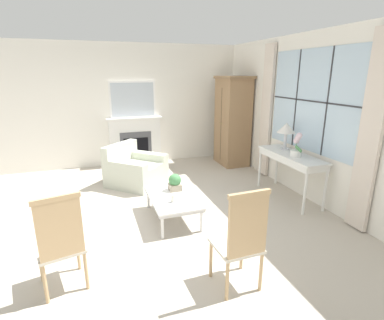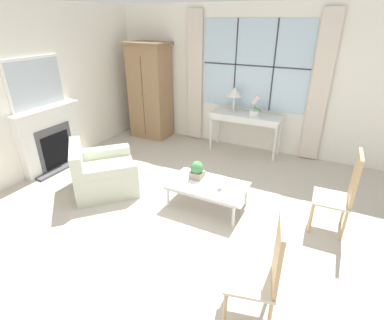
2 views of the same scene
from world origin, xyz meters
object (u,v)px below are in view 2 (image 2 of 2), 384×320
(side_chair_wooden, at_px, (343,190))
(potted_plant_small, at_px, (197,170))
(console_table, at_px, (246,118))
(potted_orchid, at_px, (255,107))
(fireplace, at_px, (50,134))
(table_lamp, at_px, (234,93))
(accent_chair_wooden, at_px, (264,268))
(pillar_candle, at_px, (220,186))
(coffee_table, at_px, (207,186))
(armoire, at_px, (150,91))
(armchair_upholstered, at_px, (103,174))

(side_chair_wooden, distance_m, potted_plant_small, 1.95)
(console_table, bearing_deg, potted_orchid, -14.43)
(fireplace, bearing_deg, table_lamp, 41.61)
(table_lamp, bearing_deg, potted_plant_small, -84.24)
(fireplace, distance_m, potted_plant_small, 2.84)
(potted_orchid, relative_size, side_chair_wooden, 0.37)
(side_chair_wooden, bearing_deg, accent_chair_wooden, -108.13)
(fireplace, bearing_deg, pillar_candle, 0.89)
(potted_orchid, bearing_deg, potted_plant_small, -97.11)
(potted_orchid, height_order, coffee_table, potted_orchid)
(potted_orchid, bearing_deg, armoire, -179.92)
(fireplace, relative_size, pillar_candle, 15.85)
(coffee_table, bearing_deg, fireplace, -178.17)
(accent_chair_wooden, distance_m, coffee_table, 1.87)
(armoire, height_order, pillar_candle, armoire)
(potted_plant_small, height_order, pillar_candle, potted_plant_small)
(console_table, bearing_deg, coffee_table, -86.14)
(side_chair_wooden, bearing_deg, potted_orchid, 132.07)
(side_chair_wooden, bearing_deg, table_lamp, 137.42)
(console_table, relative_size, pillar_candle, 11.35)
(armchair_upholstered, bearing_deg, potted_plant_small, 15.69)
(console_table, height_order, potted_orchid, potted_orchid)
(armoire, xyz_separation_m, accent_chair_wooden, (3.54, -3.55, -0.45))
(potted_plant_small, bearing_deg, accent_chair_wooden, -47.82)
(side_chair_wooden, xyz_separation_m, potted_plant_small, (-1.95, -0.14, -0.11))
(armoire, height_order, accent_chair_wooden, armoire)
(armoire, relative_size, side_chair_wooden, 1.85)
(armoire, bearing_deg, pillar_candle, -39.99)
(potted_plant_small, bearing_deg, armoire, 136.76)
(potted_orchid, bearing_deg, fireplace, -144.29)
(armoire, bearing_deg, table_lamp, 3.33)
(potted_orchid, height_order, armchair_upholstered, potted_orchid)
(table_lamp, distance_m, accent_chair_wooden, 4.05)
(fireplace, distance_m, coffee_table, 3.07)
(side_chair_wooden, xyz_separation_m, accent_chair_wooden, (-0.55, -1.68, -0.02))
(fireplace, distance_m, console_table, 3.68)
(potted_orchid, relative_size, potted_plant_small, 1.55)
(pillar_candle, bearing_deg, accent_chair_wooden, -55.40)
(armoire, bearing_deg, potted_plant_small, -43.24)
(side_chair_wooden, bearing_deg, console_table, 134.25)
(pillar_candle, bearing_deg, fireplace, -179.11)
(coffee_table, bearing_deg, console_table, 93.86)
(armoire, bearing_deg, fireplace, -107.31)
(console_table, distance_m, accent_chair_wooden, 3.84)
(fireplace, bearing_deg, potted_plant_small, 4.01)
(coffee_table, distance_m, pillar_candle, 0.24)
(armchair_upholstered, xyz_separation_m, potted_plant_small, (1.47, 0.41, 0.23))
(armchair_upholstered, bearing_deg, armoire, 105.45)
(armchair_upholstered, distance_m, accent_chair_wooden, 3.10)
(accent_chair_wooden, bearing_deg, side_chair_wooden, 71.87)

